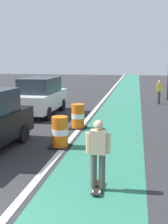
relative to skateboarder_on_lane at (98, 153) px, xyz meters
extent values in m
cube|color=#2D755B|center=(-0.12, 9.70, -0.91)|extent=(2.50, 80.00, 0.01)
cube|color=silver|center=(-1.62, 9.70, -0.91)|extent=(0.20, 80.00, 0.01)
cube|color=black|center=(0.00, 0.00, -0.84)|extent=(0.23, 0.80, 0.02)
cylinder|color=silver|center=(0.08, -0.26, -0.86)|extent=(0.04, 0.11, 0.11)
cylinder|color=silver|center=(-0.07, -0.26, -0.86)|extent=(0.04, 0.11, 0.11)
cylinder|color=silver|center=(0.07, 0.26, -0.86)|extent=(0.04, 0.11, 0.11)
cylinder|color=silver|center=(-0.08, 0.26, -0.86)|extent=(0.04, 0.11, 0.11)
cylinder|color=#514C47|center=(0.10, 0.00, -0.42)|extent=(0.15, 0.15, 0.82)
cylinder|color=#514C47|center=(-0.10, 0.00, -0.42)|extent=(0.15, 0.15, 0.82)
cube|color=beige|center=(0.00, 0.00, 0.27)|extent=(0.36, 0.22, 0.56)
cylinder|color=beige|center=(0.24, 0.00, 0.24)|extent=(0.09, 0.09, 0.48)
cylinder|color=beige|center=(-0.24, 0.00, 0.24)|extent=(0.09, 0.09, 0.48)
sphere|color=beige|center=(0.00, 0.00, 0.67)|extent=(0.22, 0.22, 0.22)
cylinder|color=black|center=(-3.27, 3.32, -0.57)|extent=(0.31, 0.69, 0.68)
cube|color=silver|center=(-4.37, 8.62, -0.12)|extent=(1.84, 4.60, 0.90)
cube|color=#232D38|center=(-4.37, 8.62, 0.73)|extent=(1.62, 2.85, 0.80)
cylinder|color=black|center=(-5.19, 10.04, -0.57)|extent=(0.28, 0.68, 0.68)
cylinder|color=black|center=(-3.55, 10.04, -0.57)|extent=(0.28, 0.68, 0.68)
cylinder|color=black|center=(-5.19, 7.19, -0.57)|extent=(0.28, 0.68, 0.68)
cylinder|color=black|center=(-3.55, 7.19, -0.57)|extent=(0.28, 0.68, 0.68)
cylinder|color=orange|center=(-1.75, 3.04, -0.66)|extent=(0.56, 0.56, 0.42)
cylinder|color=white|center=(-1.75, 3.04, -0.35)|extent=(0.57, 0.57, 0.21)
cylinder|color=orange|center=(-1.75, 3.04, -0.03)|extent=(0.56, 0.56, 0.42)
cube|color=black|center=(-1.75, 3.04, -0.89)|extent=(0.73, 0.73, 0.04)
cylinder|color=orange|center=(-1.69, 5.84, -0.66)|extent=(0.56, 0.56, 0.42)
cylinder|color=white|center=(-1.69, 5.84, -0.35)|extent=(0.57, 0.57, 0.21)
cylinder|color=orange|center=(-1.69, 5.84, -0.03)|extent=(0.56, 0.56, 0.42)
cube|color=black|center=(-1.69, 5.84, -0.89)|extent=(0.73, 0.73, 0.04)
cylinder|color=#33333D|center=(2.32, 13.54, -0.48)|extent=(0.20, 0.20, 0.86)
cube|color=gold|center=(2.32, 13.54, 0.22)|extent=(0.34, 0.20, 0.54)
sphere|color=tan|center=(2.32, 13.54, 0.60)|extent=(0.20, 0.20, 0.20)
camera|label=1|loc=(0.83, -6.22, 2.15)|focal=45.64mm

